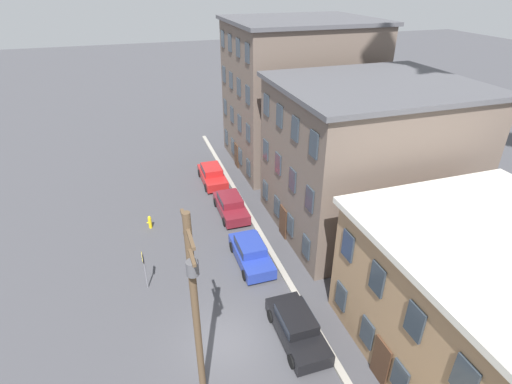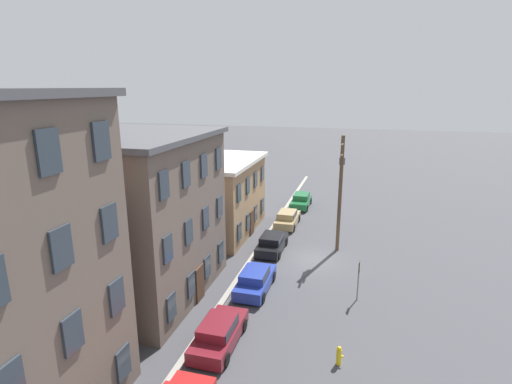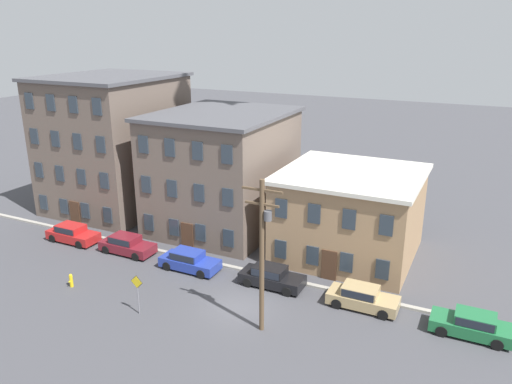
% 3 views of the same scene
% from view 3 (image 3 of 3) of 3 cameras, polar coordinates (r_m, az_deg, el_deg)
% --- Properties ---
extents(ground_plane, '(200.00, 200.00, 0.00)m').
position_cam_3_polar(ground_plane, '(32.46, -1.94, -12.97)').
color(ground_plane, '#424247').
extents(kerb_strip, '(56.00, 0.36, 0.16)m').
position_cam_3_polar(kerb_strip, '(35.94, 1.42, -9.51)').
color(kerb_strip, '#9E998E').
rests_on(kerb_strip, ground_plane).
extents(apartment_corner, '(10.62, 12.23, 12.67)m').
position_cam_3_polar(apartment_corner, '(49.96, -15.85, 5.48)').
color(apartment_corner, '#66564C').
rests_on(apartment_corner, ground_plane).
extents(apartment_midblock, '(10.43, 12.18, 10.11)m').
position_cam_3_polar(apartment_midblock, '(43.46, -3.81, 2.53)').
color(apartment_midblock, '#66564C').
rests_on(apartment_midblock, ground_plane).
extents(apartment_far, '(10.29, 10.14, 6.61)m').
position_cam_3_polar(apartment_far, '(38.88, 10.67, -2.39)').
color(apartment_far, '#9E7A56').
rests_on(apartment_far, ground_plane).
extents(car_red, '(4.40, 1.92, 1.43)m').
position_cam_3_polar(car_red, '(43.90, -20.25, -4.41)').
color(car_red, '#B21E1E').
rests_on(car_red, ground_plane).
extents(car_maroon, '(4.40, 1.92, 1.43)m').
position_cam_3_polar(car_maroon, '(40.47, -14.56, -5.76)').
color(car_maroon, maroon).
rests_on(car_maroon, ground_plane).
extents(car_blue, '(4.40, 1.92, 1.43)m').
position_cam_3_polar(car_blue, '(36.95, -7.65, -7.70)').
color(car_blue, '#233899').
rests_on(car_blue, ground_plane).
extents(car_black, '(4.40, 1.92, 1.43)m').
position_cam_3_polar(car_black, '(34.47, 1.75, -9.54)').
color(car_black, black).
rests_on(car_black, ground_plane).
extents(car_tan, '(4.40, 1.92, 1.43)m').
position_cam_3_polar(car_tan, '(32.73, 12.02, -11.60)').
color(car_tan, tan).
rests_on(car_tan, ground_plane).
extents(car_green, '(4.40, 1.92, 1.43)m').
position_cam_3_polar(car_green, '(31.92, 23.47, -13.67)').
color(car_green, '#1E6638').
rests_on(car_green, ground_plane).
extents(caution_sign, '(0.87, 0.08, 2.63)m').
position_cam_3_polar(caution_sign, '(31.72, -13.41, -10.69)').
color(caution_sign, slate).
rests_on(caution_sign, ground_plane).
extents(utility_pole, '(2.40, 0.44, 9.20)m').
position_cam_3_polar(utility_pole, '(27.81, 0.76, -6.53)').
color(utility_pole, brown).
rests_on(utility_pole, ground_plane).
extents(fire_hydrant, '(0.24, 0.34, 0.96)m').
position_cam_3_polar(fire_hydrant, '(36.67, -20.38, -9.44)').
color(fire_hydrant, yellow).
rests_on(fire_hydrant, ground_plane).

